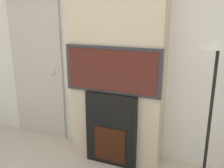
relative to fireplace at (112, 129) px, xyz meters
The scene contains 6 objects.
wall_back 0.97m from the fireplace, 90.00° to the left, with size 6.00×0.06×2.70m.
chimney_breast 0.92m from the fireplace, 90.00° to the left, with size 1.11×0.33×2.70m.
fireplace is the anchor object (origin of this frame).
television 0.72m from the fireplace, 90.00° to the right, with size 1.13×0.07×0.53m.
floor_lamp 1.30m from the fireplace, ahead, with size 0.30×0.30×1.58m.
entry_door 1.43m from the fireplace, 166.63° to the left, with size 0.84×0.09×2.06m.
Camera 1 is at (1.02, -0.84, 1.79)m, focal length 40.00 mm.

